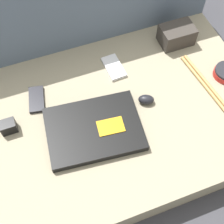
# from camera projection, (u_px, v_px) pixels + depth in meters

# --- Properties ---
(ground_plane) EXTENTS (8.00, 8.00, 0.00)m
(ground_plane) POSITION_uv_depth(u_px,v_px,m) (112.00, 130.00, 1.22)
(ground_plane) COLOR #38383D
(couch_seat) EXTENTS (1.12, 0.71, 0.12)m
(couch_seat) POSITION_uv_depth(u_px,v_px,m) (112.00, 123.00, 1.17)
(couch_seat) COLOR gray
(couch_seat) RESTS_ON ground_plane
(couch_backrest) EXTENTS (1.12, 0.20, 0.44)m
(couch_backrest) POSITION_uv_depth(u_px,v_px,m) (73.00, 11.00, 1.25)
(couch_backrest) COLOR slate
(couch_backrest) RESTS_ON ground_plane
(laptop) EXTENTS (0.35, 0.27, 0.03)m
(laptop) POSITION_uv_depth(u_px,v_px,m) (94.00, 129.00, 1.07)
(laptop) COLOR black
(laptop) RESTS_ON couch_seat
(computer_mouse) EXTENTS (0.07, 0.06, 0.03)m
(computer_mouse) POSITION_uv_depth(u_px,v_px,m) (146.00, 100.00, 1.13)
(computer_mouse) COLOR black
(computer_mouse) RESTS_ON couch_seat
(phone_silver) EXTENTS (0.07, 0.12, 0.01)m
(phone_silver) POSITION_uv_depth(u_px,v_px,m) (37.00, 99.00, 1.15)
(phone_silver) COLOR black
(phone_silver) RESTS_ON couch_seat
(phone_small) EXTENTS (0.07, 0.12, 0.01)m
(phone_small) POSITION_uv_depth(u_px,v_px,m) (114.00, 67.00, 1.22)
(phone_small) COLOR silver
(phone_small) RESTS_ON couch_seat
(camera_pouch) EXTENTS (0.13, 0.09, 0.08)m
(camera_pouch) POSITION_uv_depth(u_px,v_px,m) (177.00, 35.00, 1.27)
(camera_pouch) COLOR #38332D
(camera_pouch) RESTS_ON couch_seat
(charger_brick) EXTENTS (0.05, 0.04, 0.05)m
(charger_brick) POSITION_uv_depth(u_px,v_px,m) (8.00, 127.00, 1.07)
(charger_brick) COLOR black
(charger_brick) RESTS_ON couch_seat
(drumstick_pair) EXTENTS (0.07, 0.36, 0.01)m
(drumstick_pair) POSITION_uv_depth(u_px,v_px,m) (210.00, 89.00, 1.17)
(drumstick_pair) COLOR tan
(drumstick_pair) RESTS_ON couch_seat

